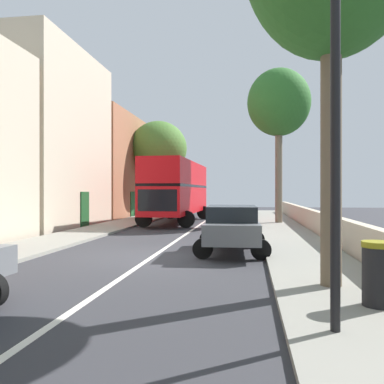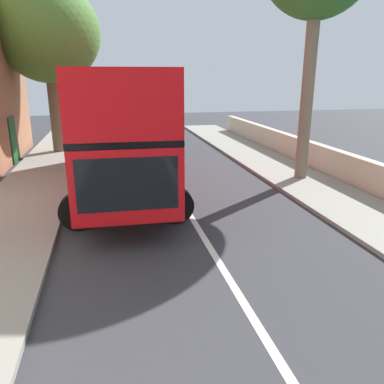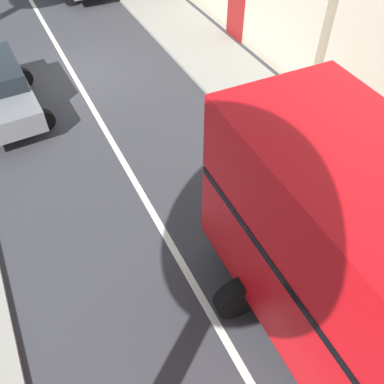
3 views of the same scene
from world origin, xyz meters
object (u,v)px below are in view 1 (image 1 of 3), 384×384
double_decker_bus (177,188)px  street_tree_right_3 (279,104)px  parked_car_grey_right_1 (232,226)px  litter_bin_right (378,273)px  street_tree_left_0 (158,149)px  lamppost_right (335,72)px

double_decker_bus → street_tree_right_3: size_ratio=1.09×
double_decker_bus → parked_car_grey_right_1: double_decker_bus is taller
parked_car_grey_right_1 → litter_bin_right: 6.91m
parked_car_grey_right_1 → street_tree_right_3: bearing=78.6°
street_tree_left_0 → lamppost_right: bearing=-71.9°
double_decker_bus → lamppost_right: lamppost_right is taller
parked_car_grey_right_1 → lamppost_right: 8.42m
double_decker_bus → parked_car_grey_right_1: 13.41m
litter_bin_right → street_tree_left_0: bearing=110.9°
double_decker_bus → street_tree_right_3: bearing=-2.7°
litter_bin_right → street_tree_right_3: bearing=91.0°
double_decker_bus → lamppost_right: bearing=-73.6°
parked_car_grey_right_1 → street_tree_right_3: 14.33m
litter_bin_right → lamppost_right: bearing=-125.8°
street_tree_left_0 → double_decker_bus: bearing=-67.6°
double_decker_bus → street_tree_left_0: street_tree_left_0 is taller
street_tree_left_0 → lamppost_right: 29.20m
parked_car_grey_right_1 → street_tree_left_0: bearing=109.9°
lamppost_right → litter_bin_right: bearing=54.2°
lamppost_right → litter_bin_right: lamppost_right is taller
street_tree_right_3 → litter_bin_right: bearing=-89.0°
parked_car_grey_right_1 → street_tree_left_0: street_tree_left_0 is taller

